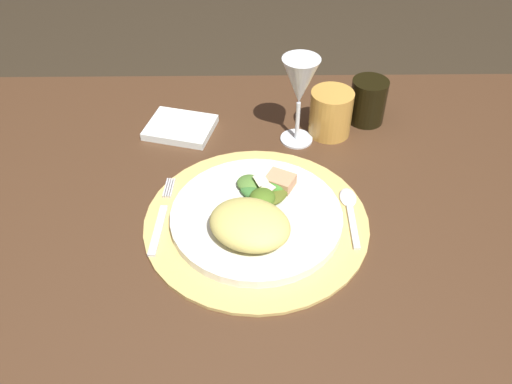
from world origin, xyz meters
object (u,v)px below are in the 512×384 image
object	(u,v)px
spoon	(350,206)
napkin	(180,127)
dinner_plate	(256,216)
wine_glass	(300,84)
dark_tumbler	(368,101)
fork	(161,218)
dining_table	(217,272)
amber_tumbler	(331,113)

from	to	relation	value
spoon	napkin	size ratio (longest dim) A/B	1.10
dinner_plate	wine_glass	bearing A→B (deg)	70.19
napkin	dark_tumbler	world-z (taller)	dark_tumbler
fork	dining_table	bearing A→B (deg)	23.30
spoon	dark_tumbler	world-z (taller)	dark_tumbler
dining_table	amber_tumbler	distance (m)	0.36
amber_tumbler	dark_tumbler	world-z (taller)	same
dinner_plate	wine_glass	distance (m)	0.25
dining_table	fork	size ratio (longest dim) A/B	8.31
amber_tumbler	dark_tumbler	size ratio (longest dim) A/B	1.00
wine_glass	dark_tumbler	distance (m)	0.17
dinner_plate	amber_tumbler	world-z (taller)	amber_tumbler
napkin	dinner_plate	bearing A→B (deg)	-60.25
spoon	dining_table	bearing A→B (deg)	177.69
dining_table	dark_tumbler	world-z (taller)	dark_tumbler
fork	spoon	xyz separation A→B (m)	(0.30, 0.02, -0.00)
fork	spoon	bearing A→B (deg)	4.60
spoon	dinner_plate	bearing A→B (deg)	-169.98
dining_table	dark_tumbler	xyz separation A→B (m)	(0.29, 0.25, 0.21)
fork	napkin	xyz separation A→B (m)	(0.01, 0.25, -0.00)
dinner_plate	fork	world-z (taller)	dinner_plate
dinner_plate	dining_table	bearing A→B (deg)	153.91
dinner_plate	dark_tumbler	bearing A→B (deg)	52.15
fork	spoon	size ratio (longest dim) A/B	1.28
fork	spoon	world-z (taller)	spoon
dinner_plate	fork	bearing A→B (deg)	179.08
napkin	dark_tumbler	size ratio (longest dim) A/B	1.41
dinner_plate	dark_tumbler	distance (m)	0.36
spoon	wine_glass	distance (m)	0.23
wine_glass	amber_tumbler	world-z (taller)	wine_glass
fork	amber_tumbler	distance (m)	0.38
wine_glass	dark_tumbler	bearing A→B (deg)	24.48
amber_tumbler	wine_glass	bearing A→B (deg)	-159.56
dining_table	fork	distance (m)	0.19
dining_table	napkin	bearing A→B (deg)	108.10
wine_glass	dinner_plate	bearing A→B (deg)	-109.81
dining_table	spoon	distance (m)	0.28
napkin	wine_glass	bearing A→B (deg)	-8.31
dinner_plate	amber_tumbler	xyz separation A→B (m)	(0.14, 0.24, 0.03)
napkin	amber_tumbler	xyz separation A→B (m)	(0.29, -0.01, 0.04)
spoon	napkin	distance (m)	0.37
napkin	amber_tumbler	world-z (taller)	amber_tumbler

